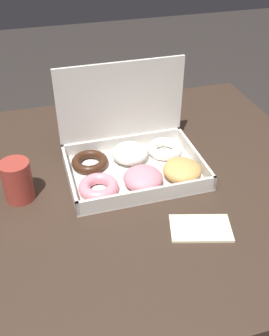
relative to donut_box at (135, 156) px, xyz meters
name	(u,v)px	position (x,y,z in m)	size (l,w,h in m)	color
ground_plane	(132,332)	(-0.02, -0.04, -0.78)	(8.00, 8.00, 0.00)	#2D2826
dining_table	(131,206)	(-0.02, -0.04, -0.14)	(1.09, 0.98, 0.74)	#38281E
donut_box	(135,156)	(0.00, 0.00, 0.00)	(0.36, 0.27, 0.27)	silver
coffee_mug	(17,180)	(-0.31, -0.04, 0.01)	(0.07, 0.07, 0.11)	#A3382D
paper_napkin	(201,228)	(0.08, -0.26, -0.04)	(0.16, 0.12, 0.01)	beige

